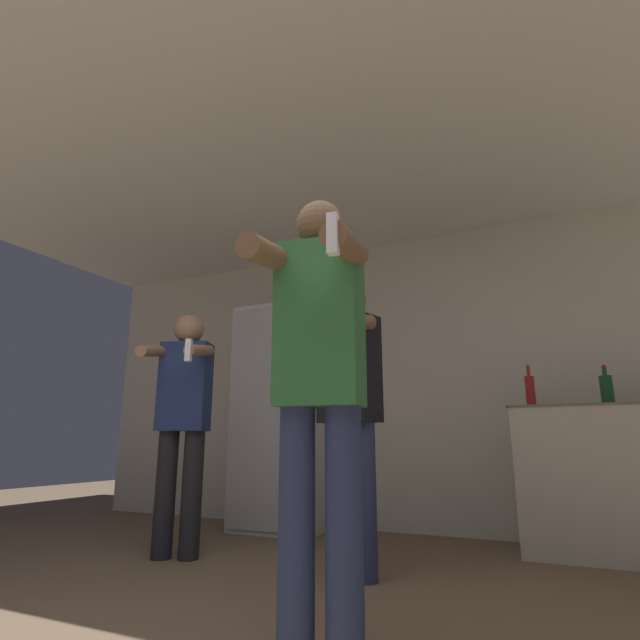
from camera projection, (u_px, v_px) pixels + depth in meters
wall_back at (424, 377)px, 4.33m from camera, size 7.00×0.06×2.55m
ceiling_slab at (351, 143)px, 3.16m from camera, size 7.00×3.81×0.05m
refrigerator at (285, 415)px, 4.44m from camera, size 0.76×0.67×1.92m
bottle_brown_liquor at (530, 390)px, 3.56m from camera, size 0.06×0.06×0.31m
bottle_dark_rum at (607, 389)px, 3.36m from camera, size 0.08×0.08×0.27m
person_woman_foreground at (319, 377)px, 1.89m from camera, size 0.45×0.52×1.70m
person_man_side at (183, 414)px, 3.39m from camera, size 0.50×0.59×1.61m
person_spectator_back at (348, 396)px, 2.96m from camera, size 0.50×0.50×1.69m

